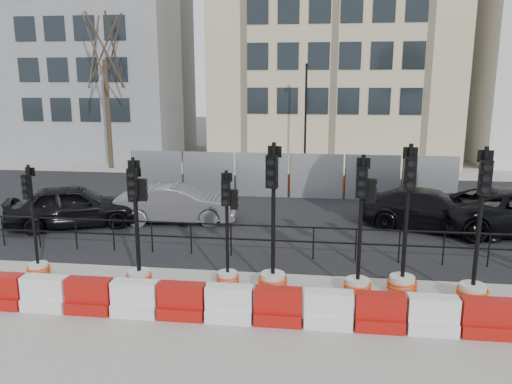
# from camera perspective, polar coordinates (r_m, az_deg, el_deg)

# --- Properties ---
(ground) EXTENTS (120.00, 120.00, 0.00)m
(ground) POSITION_cam_1_polar(r_m,az_deg,el_deg) (13.58, 1.31, -9.31)
(ground) COLOR #51514C
(ground) RESTS_ON ground
(sidewalk_near) EXTENTS (40.00, 6.00, 0.02)m
(sidewalk_near) POSITION_cam_1_polar(r_m,az_deg,el_deg) (10.87, -0.41, -15.10)
(sidewalk_near) COLOR gray
(sidewalk_near) RESTS_ON ground
(road) EXTENTS (40.00, 14.00, 0.03)m
(road) POSITION_cam_1_polar(r_m,az_deg,el_deg) (20.22, 3.39, -1.93)
(road) COLOR black
(road) RESTS_ON ground
(sidewalk_far) EXTENTS (40.00, 4.00, 0.02)m
(sidewalk_far) POSITION_cam_1_polar(r_m,az_deg,el_deg) (29.01, 4.62, 2.46)
(sidewalk_far) COLOR gray
(sidewalk_far) RESTS_ON ground
(building_grey) EXTENTS (11.00, 9.06, 14.00)m
(building_grey) POSITION_cam_1_polar(r_m,az_deg,el_deg) (37.82, -17.18, 14.92)
(building_grey) COLOR gray
(building_grey) RESTS_ON ground
(building_cream) EXTENTS (15.00, 10.06, 18.00)m
(building_cream) POSITION_cam_1_polar(r_m,az_deg,el_deg) (34.76, 8.88, 18.88)
(building_cream) COLOR #C8B992
(building_cream) RESTS_ON ground
(kerb_railing) EXTENTS (18.00, 0.04, 1.00)m
(kerb_railing) POSITION_cam_1_polar(r_m,az_deg,el_deg) (14.47, 1.82, -5.03)
(kerb_railing) COLOR black
(kerb_railing) RESTS_ON ground
(heras_fencing) EXTENTS (14.33, 1.72, 2.00)m
(heras_fencing) POSITION_cam_1_polar(r_m,az_deg,el_deg) (22.74, 2.65, 1.50)
(heras_fencing) COLOR #979AA0
(heras_fencing) RESTS_ON ground
(lamp_post_far) EXTENTS (0.12, 0.56, 6.00)m
(lamp_post_far) POSITION_cam_1_polar(r_m,az_deg,el_deg) (27.60, 5.68, 8.65)
(lamp_post_far) COLOR black
(lamp_post_far) RESTS_ON ground
(tree_bare_far) EXTENTS (2.00, 2.00, 9.00)m
(tree_bare_far) POSITION_cam_1_polar(r_m,az_deg,el_deg) (30.66, -16.96, 14.98)
(tree_bare_far) COLOR #473828
(tree_bare_far) RESTS_ON ground
(barrier_row) EXTENTS (12.55, 0.50, 0.80)m
(barrier_row) POSITION_cam_1_polar(r_m,az_deg,el_deg) (10.88, -0.27, -12.95)
(barrier_row) COLOR red
(barrier_row) RESTS_ON ground
(traffic_signal_a) EXTENTS (0.59, 0.59, 2.99)m
(traffic_signal_a) POSITION_cam_1_polar(r_m,az_deg,el_deg) (14.38, -23.79, -6.53)
(traffic_signal_a) COLOR silver
(traffic_signal_a) RESTS_ON ground
(traffic_signal_b) EXTENTS (0.64, 0.64, 3.27)m
(traffic_signal_b) POSITION_cam_1_polar(r_m,az_deg,el_deg) (12.89, -13.30, -7.16)
(traffic_signal_b) COLOR silver
(traffic_signal_b) RESTS_ON ground
(traffic_signal_c) EXTENTS (0.61, 0.61, 3.09)m
(traffic_signal_c) POSITION_cam_1_polar(r_m,az_deg,el_deg) (12.98, -13.24, -7.70)
(traffic_signal_c) COLOR silver
(traffic_signal_c) RESTS_ON ground
(traffic_signal_d) EXTENTS (0.58, 0.58, 2.95)m
(traffic_signal_d) POSITION_cam_1_polar(r_m,az_deg,el_deg) (12.61, -3.24, -7.66)
(traffic_signal_d) COLOR silver
(traffic_signal_d) RESTS_ON ground
(traffic_signal_e) EXTENTS (0.72, 0.72, 3.67)m
(traffic_signal_e) POSITION_cam_1_polar(r_m,az_deg,el_deg) (12.28, 1.93, -7.93)
(traffic_signal_e) COLOR silver
(traffic_signal_e) RESTS_ON ground
(traffic_signal_f) EXTENTS (0.67, 0.67, 3.43)m
(traffic_signal_f) POSITION_cam_1_polar(r_m,az_deg,el_deg) (12.24, 11.68, -7.98)
(traffic_signal_f) COLOR silver
(traffic_signal_f) RESTS_ON ground
(traffic_signal_g) EXTENTS (0.72, 0.72, 3.67)m
(traffic_signal_g) POSITION_cam_1_polar(r_m,az_deg,el_deg) (12.60, 16.49, -7.93)
(traffic_signal_g) COLOR silver
(traffic_signal_g) RESTS_ON ground
(traffic_signal_h) EXTENTS (0.72, 0.72, 3.66)m
(traffic_signal_h) POSITION_cam_1_polar(r_m,az_deg,el_deg) (12.67, 23.71, -8.38)
(traffic_signal_h) COLOR silver
(traffic_signal_h) RESTS_ON ground
(car_a) EXTENTS (5.06, 5.81, 1.53)m
(car_a) POSITION_cam_1_polar(r_m,az_deg,el_deg) (18.74, -20.15, -1.48)
(car_a) COLOR black
(car_a) RESTS_ON ground
(car_b) EXTENTS (2.62, 4.67, 1.41)m
(car_b) POSITION_cam_1_polar(r_m,az_deg,el_deg) (18.36, -9.07, -1.34)
(car_b) COLOR #56565C
(car_b) RESTS_ON ground
(car_c) EXTENTS (4.72, 5.93, 1.40)m
(car_c) POSITION_cam_1_polar(r_m,az_deg,el_deg) (18.28, 19.36, -1.98)
(car_c) COLOR black
(car_c) RESTS_ON ground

